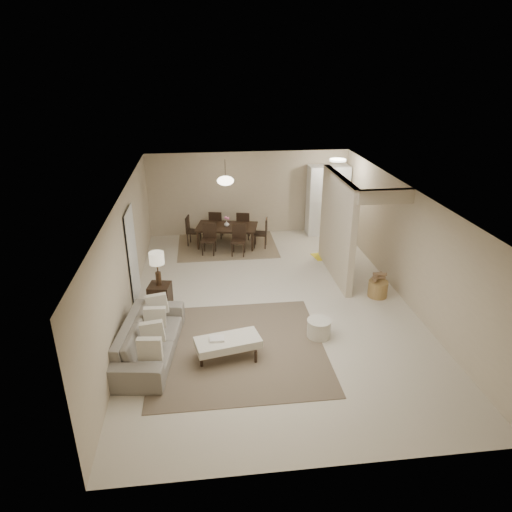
{
  "coord_description": "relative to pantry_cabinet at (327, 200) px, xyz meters",
  "views": [
    {
      "loc": [
        -1.36,
        -8.79,
        4.98
      ],
      "look_at": [
        -0.29,
        0.21,
        1.05
      ],
      "focal_mm": 32.0,
      "sensor_mm": 36.0,
      "label": 1
    }
  ],
  "objects": [
    {
      "name": "side_table",
      "position": [
        -4.75,
        -3.99,
        -0.8
      ],
      "size": [
        0.53,
        0.53,
        0.5
      ],
      "primitive_type": "cube",
      "rotation": [
        0.0,
        0.0,
        -0.19
      ],
      "color": "black",
      "rests_on": "floor"
    },
    {
      "name": "ottoman_bench",
      "position": [
        -3.4,
        -6.1,
        -0.72
      ],
      "size": [
        1.23,
        0.75,
        0.41
      ],
      "rotation": [
        0.0,
        0.0,
        0.21
      ],
      "color": "silver",
      "rests_on": "living_rug"
    },
    {
      "name": "wicker_basket",
      "position": [
        0.12,
        -4.15,
        -0.86
      ],
      "size": [
        0.49,
        0.49,
        0.37
      ],
      "primitive_type": "cylinder",
      "rotation": [
        0.0,
        0.0,
        -0.12
      ],
      "color": "olive",
      "rests_on": "floor"
    },
    {
      "name": "pendant_light",
      "position": [
        -3.09,
        -0.71,
        0.87
      ],
      "size": [
        0.46,
        0.46,
        0.71
      ],
      "color": "#46301E",
      "rests_on": "ceiling"
    },
    {
      "name": "pantry_cabinet",
      "position": [
        0.0,
        0.0,
        0.0
      ],
      "size": [
        1.2,
        0.55,
        2.1
      ],
      "primitive_type": "cube",
      "color": "white",
      "rests_on": "floor"
    },
    {
      "name": "living_rug",
      "position": [
        -3.2,
        -5.8,
        -1.04
      ],
      "size": [
        3.2,
        3.2,
        0.01
      ],
      "primitive_type": "cube",
      "color": "brown",
      "rests_on": "floor"
    },
    {
      "name": "dining_chairs",
      "position": [
        -3.09,
        -0.71,
        -0.62
      ],
      "size": [
        2.33,
        1.87,
        0.86
      ],
      "color": "black",
      "rests_on": "dining_rug"
    },
    {
      "name": "sofa",
      "position": [
        -4.8,
        -5.8,
        -0.71
      ],
      "size": [
        2.41,
        1.2,
        0.67
      ],
      "primitive_type": "imported",
      "rotation": [
        0.0,
        0.0,
        1.44
      ],
      "color": "gray",
      "rests_on": "floor"
    },
    {
      "name": "ceiling",
      "position": [
        -2.35,
        -4.15,
        1.45
      ],
      "size": [
        9.0,
        9.0,
        0.0
      ],
      "primitive_type": "plane",
      "rotation": [
        3.14,
        0.0,
        0.0
      ],
      "color": "white",
      "rests_on": "back_wall"
    },
    {
      "name": "yellow_mat",
      "position": [
        -0.38,
        -1.75,
        -1.04
      ],
      "size": [
        0.92,
        0.67,
        0.01
      ],
      "primitive_type": "cube",
      "rotation": [
        0.0,
        0.0,
        0.19
      ],
      "color": "yellow",
      "rests_on": "floor"
    },
    {
      "name": "table_lamp",
      "position": [
        -4.75,
        -3.99,
        0.01
      ],
      "size": [
        0.32,
        0.32,
        0.76
      ],
      "color": "#46301E",
      "rests_on": "side_table"
    },
    {
      "name": "flush_light",
      "position": [
        -0.05,
        -0.95,
        1.41
      ],
      "size": [
        0.44,
        0.44,
        0.05
      ],
      "primitive_type": "cylinder",
      "color": "white",
      "rests_on": "ceiling"
    },
    {
      "name": "left_wall",
      "position": [
        -5.35,
        -4.15,
        0.2
      ],
      "size": [
        0.0,
        9.0,
        9.0
      ],
      "primitive_type": "plane",
      "rotation": [
        1.57,
        0.0,
        1.57
      ],
      "color": "#C3B093",
      "rests_on": "floor"
    },
    {
      "name": "right_wall",
      "position": [
        0.65,
        -4.15,
        0.2
      ],
      "size": [
        0.0,
        9.0,
        9.0
      ],
      "primitive_type": "plane",
      "rotation": [
        1.57,
        0.0,
        -1.57
      ],
      "color": "#C3B093",
      "rests_on": "floor"
    },
    {
      "name": "back_wall",
      "position": [
        -2.35,
        0.35,
        0.2
      ],
      "size": [
        6.0,
        0.0,
        6.0
      ],
      "primitive_type": "plane",
      "rotation": [
        1.57,
        0.0,
        0.0
      ],
      "color": "#C3B093",
      "rests_on": "floor"
    },
    {
      "name": "vase",
      "position": [
        -3.09,
        -0.71,
        -0.37
      ],
      "size": [
        0.2,
        0.2,
        0.16
      ],
      "primitive_type": "imported",
      "rotation": [
        0.0,
        0.0,
        0.43
      ],
      "color": "silver",
      "rests_on": "dining_table"
    },
    {
      "name": "floor",
      "position": [
        -2.35,
        -4.15,
        -1.05
      ],
      "size": [
        9.0,
        9.0,
        0.0
      ],
      "primitive_type": "plane",
      "color": "beige",
      "rests_on": "ground"
    },
    {
      "name": "dining_rug",
      "position": [
        -3.09,
        -0.71,
        -1.04
      ],
      "size": [
        2.8,
        2.1,
        0.01
      ],
      "primitive_type": "cube",
      "color": "#746348",
      "rests_on": "floor"
    },
    {
      "name": "partition",
      "position": [
        -0.55,
        -2.9,
        0.2
      ],
      "size": [
        0.15,
        2.5,
        2.5
      ],
      "primitive_type": "cube",
      "color": "#C3B093",
      "rests_on": "floor"
    },
    {
      "name": "doorway",
      "position": [
        -5.32,
        -3.55,
        -0.03
      ],
      "size": [
        0.04,
        0.9,
        2.04
      ],
      "primitive_type": "cube",
      "color": "black",
      "rests_on": "floor"
    },
    {
      "name": "round_pouf",
      "position": [
        -1.61,
        -5.6,
        -0.87
      ],
      "size": [
        0.47,
        0.47,
        0.36
      ],
      "primitive_type": "cylinder",
      "color": "silver",
      "rests_on": "floor"
    },
    {
      "name": "dining_table",
      "position": [
        -3.09,
        -0.71,
        -0.75
      ],
      "size": [
        1.86,
        1.28,
        0.6
      ],
      "primitive_type": "imported",
      "rotation": [
        0.0,
        0.0,
        -0.21
      ],
      "color": "black",
      "rests_on": "dining_rug"
    }
  ]
}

